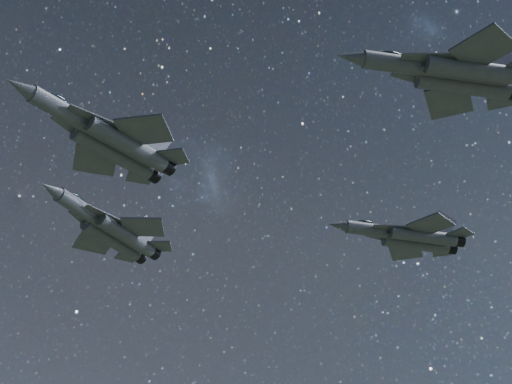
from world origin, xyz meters
TOP-DOWN VIEW (x-y plane):
  - jet_lead at (-13.21, 1.77)m, footprint 19.28×13.13m
  - jet_left at (-6.05, 16.64)m, footprint 18.46×12.07m
  - jet_right at (5.53, -24.27)m, footprint 16.63×10.94m
  - jet_slot at (23.59, -1.14)m, footprint 17.17×11.46m

SIDE VIEW (x-z plane):
  - jet_right at x=5.53m, z-range 142.99..147.26m
  - jet_left at x=-6.05m, z-range 143.32..148.09m
  - jet_slot at x=23.59m, z-range 143.79..148.14m
  - jet_lead at x=-13.21m, z-range 144.10..148.95m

